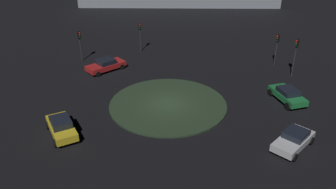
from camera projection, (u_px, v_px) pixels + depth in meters
ground_plane at (168, 105)px, 32.81m from camera, size 116.96×116.96×0.00m
roundabout_island at (168, 104)px, 32.78m from camera, size 11.18×11.18×0.16m
car_red at (106, 65)px, 39.80m from camera, size 4.42×4.54×1.36m
car_yellow at (61, 127)px, 28.03m from camera, size 3.76×4.39×1.48m
car_silver at (294, 140)px, 26.51m from camera, size 3.87×4.27×1.36m
car_green at (288, 95)px, 33.13m from camera, size 3.28×4.48×1.35m
traffic_light_south at (140, 31)px, 44.40m from camera, size 0.36×0.39×3.88m
traffic_light_southwest at (296, 50)px, 37.25m from camera, size 0.40×0.37×4.34m
traffic_light_southeast at (80, 40)px, 41.50m from camera, size 0.39×0.38×3.79m
traffic_light_southwest_near at (277, 44)px, 40.21m from camera, size 0.39×0.38×3.85m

